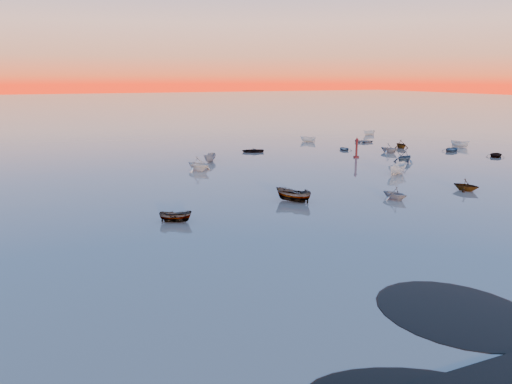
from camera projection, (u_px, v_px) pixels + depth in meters
ground at (132, 135)px, 116.31m from camera, size 600.00×600.00×0.00m
mud_lobes at (483, 333)px, 26.40m from camera, size 140.00×6.00×0.07m
moored_fleet at (190, 167)px, 74.47m from camera, size 124.00×58.00×1.20m
boat_near_center at (397, 174)px, 69.56m from camera, size 3.48×4.73×1.51m
boat_near_right at (395, 199)px, 55.12m from camera, size 3.50×2.26×1.13m
channel_marker at (357, 149)px, 83.24m from camera, size 0.99×0.99×3.51m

